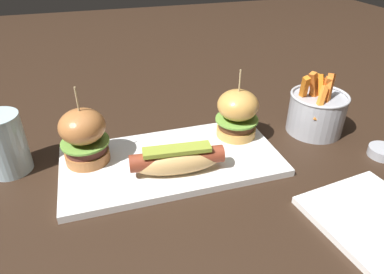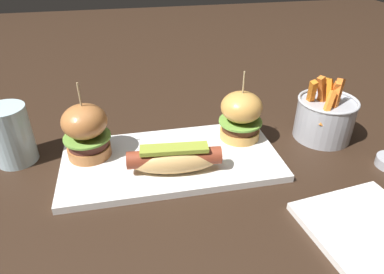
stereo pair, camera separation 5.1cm
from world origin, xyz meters
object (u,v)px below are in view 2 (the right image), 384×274
(slider_left, at_px, (86,131))
(fries_bucket, at_px, (325,117))
(side_plate, at_px, (369,231))
(water_glass, at_px, (11,135))
(hot_dog, at_px, (172,159))
(platter_main, at_px, (171,160))
(slider_right, at_px, (241,115))

(slider_left, height_order, fries_bucket, slider_left)
(side_plate, bearing_deg, water_glass, 150.88)
(fries_bucket, distance_m, water_glass, 0.63)
(hot_dog, xyz_separation_m, side_plate, (0.27, -0.20, -0.03))
(platter_main, xyz_separation_m, side_plate, (0.26, -0.24, -0.00))
(slider_right, height_order, water_glass, slider_right)
(hot_dog, height_order, slider_left, slider_left)
(platter_main, height_order, side_plate, platter_main)
(hot_dog, bearing_deg, side_plate, -36.03)
(slider_left, bearing_deg, fries_bucket, -0.94)
(hot_dog, height_order, side_plate, hot_dog)
(fries_bucket, bearing_deg, water_glass, 176.47)
(slider_right, xyz_separation_m, fries_bucket, (0.18, -0.01, -0.02))
(hot_dog, relative_size, slider_left, 1.13)
(slider_right, height_order, fries_bucket, slider_right)
(fries_bucket, bearing_deg, hot_dog, -167.24)
(side_plate, relative_size, water_glass, 1.51)
(fries_bucket, bearing_deg, slider_right, 175.94)
(slider_right, relative_size, fries_bucket, 1.04)
(slider_left, distance_m, fries_bucket, 0.49)
(hot_dog, distance_m, fries_bucket, 0.35)
(slider_left, relative_size, fries_bucket, 1.07)
(slider_left, distance_m, slider_right, 0.31)
(hot_dog, distance_m, side_plate, 0.33)
(side_plate, height_order, water_glass, water_glass)
(slider_left, height_order, side_plate, slider_left)
(slider_left, bearing_deg, water_glass, 167.64)
(fries_bucket, xyz_separation_m, water_glass, (-0.63, 0.04, 0.01))
(slider_left, bearing_deg, slider_right, 0.94)
(fries_bucket, height_order, side_plate, fries_bucket)
(slider_left, relative_size, slider_right, 1.03)
(water_glass, bearing_deg, fries_bucket, -3.53)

